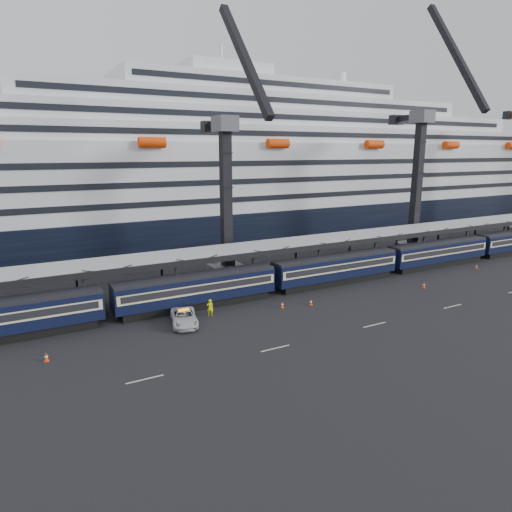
% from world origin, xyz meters
% --- Properties ---
extents(ground, '(260.00, 260.00, 0.00)m').
position_xyz_m(ground, '(0.00, 0.00, 0.00)').
color(ground, black).
rests_on(ground, ground).
extents(train, '(133.05, 3.00, 4.05)m').
position_xyz_m(train, '(-4.65, 10.00, 2.20)').
color(train, black).
rests_on(train, ground).
extents(canopy, '(130.00, 6.25, 5.53)m').
position_xyz_m(canopy, '(0.00, 14.00, 5.25)').
color(canopy, gray).
rests_on(canopy, ground).
extents(cruise_ship, '(214.09, 28.84, 34.00)m').
position_xyz_m(cruise_ship, '(-1.08, 45.99, 12.34)').
color(cruise_ship, black).
rests_on(cruise_ship, ground).
extents(crane_dark_near, '(4.50, 17.75, 35.08)m').
position_xyz_m(crane_dark_near, '(-20.00, 18.59, 11.93)').
color(crane_dark_near, '#474A4E').
rests_on(crane_dark_near, ground).
extents(crane_dark_mid, '(4.50, 18.24, 39.64)m').
position_xyz_m(crane_dark_mid, '(15.00, 17.59, 13.36)').
color(crane_dark_mid, '#474A4E').
rests_on(crane_dark_mid, ground).
extents(pickup_truck, '(3.82, 5.94, 1.52)m').
position_xyz_m(pickup_truck, '(-31.24, 5.58, 0.76)').
color(pickup_truck, silver).
rests_on(pickup_truck, ground).
extents(worker, '(0.81, 0.66, 1.91)m').
position_xyz_m(worker, '(-27.90, 6.58, 0.96)').
color(worker, '#EFF10C').
rests_on(worker, ground).
extents(traffic_cone_a, '(0.41, 0.41, 0.81)m').
position_xyz_m(traffic_cone_a, '(-44.50, 3.19, 0.40)').
color(traffic_cone_a, '#FF4008').
rests_on(traffic_cone_a, ground).
extents(traffic_cone_b, '(0.38, 0.38, 0.76)m').
position_xyz_m(traffic_cone_b, '(-19.56, 5.11, 0.38)').
color(traffic_cone_b, '#FF4008').
rests_on(traffic_cone_b, ground).
extents(traffic_cone_c, '(0.37, 0.37, 0.73)m').
position_xyz_m(traffic_cone_c, '(-16.11, 4.34, 0.36)').
color(traffic_cone_c, '#FF4008').
rests_on(traffic_cone_c, ground).
extents(traffic_cone_d, '(0.39, 0.39, 0.78)m').
position_xyz_m(traffic_cone_d, '(0.86, 2.74, 0.38)').
color(traffic_cone_d, '#FF4008').
rests_on(traffic_cone_d, ground).
extents(traffic_cone_e, '(0.35, 0.35, 0.70)m').
position_xyz_m(traffic_cone_e, '(15.91, 5.96, 0.35)').
color(traffic_cone_e, '#FF4008').
rests_on(traffic_cone_e, ground).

